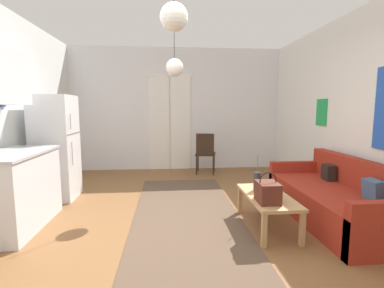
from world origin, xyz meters
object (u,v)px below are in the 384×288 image
(pendant_lamp_near, at_px, (174,17))
(couch, at_px, (337,201))
(bamboo_vase, at_px, (257,181))
(refrigerator, at_px, (56,148))
(accent_chair, at_px, (205,152))
(coffee_table, at_px, (267,199))
(handbag, at_px, (268,192))
(pendant_lamp_far, at_px, (174,67))

(pendant_lamp_near, bearing_deg, couch, 14.85)
(bamboo_vase, xyz_separation_m, refrigerator, (-2.85, 1.18, 0.29))
(bamboo_vase, distance_m, accent_chair, 2.62)
(coffee_table, xyz_separation_m, accent_chair, (-0.37, 2.81, 0.14))
(coffee_table, distance_m, handbag, 0.31)
(handbag, bearing_deg, bamboo_vase, 86.86)
(couch, bearing_deg, handbag, -160.15)
(pendant_lamp_near, bearing_deg, accent_chair, 77.11)
(coffee_table, xyz_separation_m, pendant_lamp_near, (-1.11, -0.41, 1.91))
(accent_chair, relative_size, pendant_lamp_near, 1.37)
(handbag, bearing_deg, pendant_lamp_near, -170.64)
(coffee_table, relative_size, handbag, 3.11)
(couch, height_order, coffee_table, couch)
(coffee_table, distance_m, pendant_lamp_near, 2.25)
(coffee_table, xyz_separation_m, bamboo_vase, (-0.07, 0.20, 0.17))
(handbag, xyz_separation_m, pendant_lamp_far, (-0.97, 1.60, 1.54))
(bamboo_vase, xyz_separation_m, handbag, (-0.02, -0.45, -0.00))
(accent_chair, distance_m, pendant_lamp_near, 3.75)
(couch, xyz_separation_m, accent_chair, (-1.33, 2.67, 0.24))
(couch, height_order, handbag, couch)
(pendant_lamp_near, height_order, pendant_lamp_far, same)
(bamboo_vase, bearing_deg, handbag, -93.14)
(bamboo_vase, distance_m, pendant_lamp_far, 2.16)
(couch, height_order, refrigerator, refrigerator)
(bamboo_vase, distance_m, refrigerator, 3.10)
(coffee_table, height_order, pendant_lamp_far, pendant_lamp_far)
(handbag, distance_m, pendant_lamp_far, 2.42)
(bamboo_vase, relative_size, pendant_lamp_far, 0.52)
(coffee_table, relative_size, accent_chair, 1.17)
(couch, relative_size, pendant_lamp_far, 2.35)
(coffee_table, height_order, handbag, handbag)
(handbag, relative_size, pendant_lamp_far, 0.39)
(coffee_table, xyz_separation_m, handbag, (-0.09, -0.25, 0.17))
(couch, xyz_separation_m, pendant_lamp_near, (-2.07, -0.55, 2.01))
(couch, distance_m, bamboo_vase, 1.07)
(accent_chair, bearing_deg, bamboo_vase, 108.50)
(coffee_table, bearing_deg, refrigerator, 154.70)
(couch, distance_m, accent_chair, 2.99)
(couch, distance_m, pendant_lamp_near, 2.94)
(coffee_table, xyz_separation_m, pendant_lamp_far, (-1.06, 1.35, 1.70))
(bamboo_vase, bearing_deg, refrigerator, 157.54)
(coffee_table, bearing_deg, pendant_lamp_far, 128.08)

